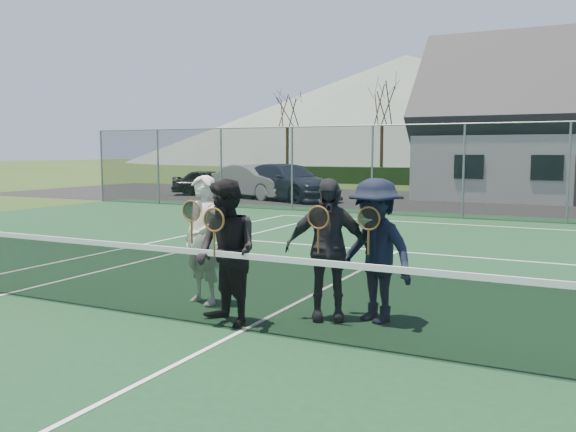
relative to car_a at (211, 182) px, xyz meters
name	(u,v)px	position (x,y,z in m)	size (l,w,h in m)	color
ground	(493,204)	(13.07, 1.16, -0.63)	(220.00, 220.00, 0.00)	#294117
court_surface	(242,332)	(13.07, -18.84, -0.62)	(30.00, 30.00, 0.02)	#14381E
tarmac_carpark	(398,200)	(9.07, 1.16, -0.63)	(40.00, 12.00, 0.01)	black
hedge_row	(524,178)	(13.07, 13.16, -0.08)	(40.00, 1.20, 1.10)	black
hill_west	(406,110)	(-11.93, 76.16, 8.37)	(110.00, 110.00, 18.00)	slate
car_a	(211,182)	(0.00, 0.00, 0.00)	(1.49, 3.71, 1.26)	black
car_b	(255,182)	(2.96, -0.80, 0.13)	(1.62, 4.65, 1.53)	gray
car_c	(287,182)	(4.81, -1.21, 0.16)	(2.23, 5.48, 1.59)	#181E31
court_markings	(242,331)	(13.07, -18.84, -0.61)	(11.03, 23.83, 0.01)	white
tennis_net	(242,288)	(13.07, -18.84, -0.09)	(11.68, 0.08, 1.10)	slate
perimeter_fence	(464,171)	(13.07, -5.34, 0.89)	(30.07, 0.07, 3.02)	slate
tree_a	(287,99)	(-2.93, 14.16, 5.16)	(3.20, 3.20, 7.77)	#3A2815
tree_b	(382,95)	(4.07, 14.16, 5.16)	(3.20, 3.20, 7.77)	#382614
tree_c	(566,87)	(15.07, 14.16, 5.16)	(3.20, 3.20, 7.77)	#372714
player_a	(203,240)	(11.90, -17.92, 0.29)	(0.74, 0.58, 1.80)	white
player_b	(227,252)	(12.76, -18.67, 0.29)	(1.07, 0.98, 1.80)	black
player_c	(327,249)	(13.75, -17.89, 0.29)	(1.14, 0.82, 1.80)	#27282D
player_d	(375,251)	(14.34, -17.72, 0.29)	(1.33, 1.09, 1.80)	black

